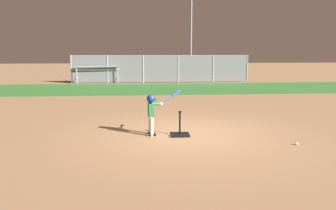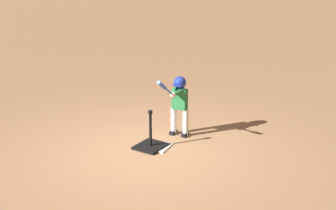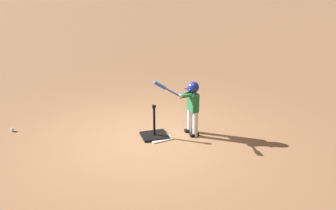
{
  "view_description": "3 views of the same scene",
  "coord_description": "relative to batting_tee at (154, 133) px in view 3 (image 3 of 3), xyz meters",
  "views": [
    {
      "loc": [
        -1.17,
        -8.67,
        2.32
      ],
      "look_at": [
        -0.54,
        -0.09,
        0.84
      ],
      "focal_mm": 35.0,
      "sensor_mm": 36.0,
      "label": 1
    },
    {
      "loc": [
        5.87,
        4.19,
        3.23
      ],
      "look_at": [
        -0.81,
        -0.13,
        0.6
      ],
      "focal_mm": 50.0,
      "sensor_mm": 36.0,
      "label": 2
    },
    {
      "loc": [
        1.67,
        6.83,
        3.37
      ],
      "look_at": [
        -0.49,
        -0.05,
        0.67
      ],
      "focal_mm": 42.0,
      "sensor_mm": 36.0,
      "label": 3
    }
  ],
  "objects": [
    {
      "name": "batter_child",
      "position": [
        -0.74,
        0.11,
        0.63
      ],
      "size": [
        0.95,
        0.36,
        1.23
      ],
      "color": "silver",
      "rests_on": "ground_plane"
    },
    {
      "name": "batting_tee",
      "position": [
        0.0,
        0.0,
        0.0
      ],
      "size": [
        0.51,
        0.46,
        0.67
      ],
      "color": "black",
      "rests_on": "ground_plane"
    },
    {
      "name": "ground_plane",
      "position": [
        0.22,
        0.11,
        -0.07
      ],
      "size": [
        90.0,
        90.0,
        0.0
      ],
      "primitive_type": "plane",
      "color": "#99704C"
    },
    {
      "name": "home_plate",
      "position": [
        -0.08,
        0.07,
        -0.06
      ],
      "size": [
        0.5,
        0.5,
        0.02
      ],
      "primitive_type": "cube",
      "rotation": [
        0.0,
        0.0,
        0.16
      ],
      "color": "white",
      "rests_on": "ground_plane"
    },
    {
      "name": "baseball",
      "position": [
        2.75,
        -1.12,
        -0.04
      ],
      "size": [
        0.07,
        0.07,
        0.07
      ],
      "primitive_type": "sphere",
      "color": "white",
      "rests_on": "ground_plane"
    }
  ]
}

